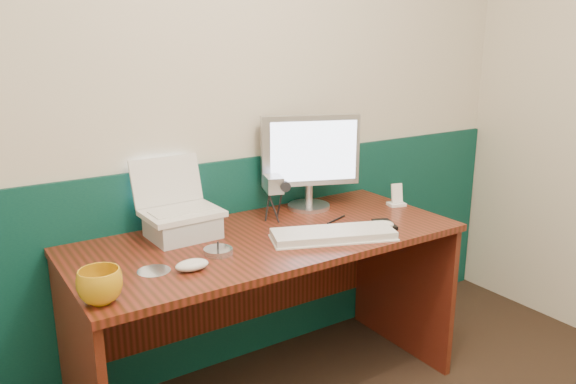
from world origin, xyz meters
TOP-DOWN VIEW (x-y plane):
  - back_wall at (0.00, 1.75)m, footprint 3.50×0.04m
  - wainscot at (0.00, 1.74)m, footprint 3.48×0.02m
  - desk at (0.03, 1.38)m, footprint 1.60×0.70m
  - laptop_riser at (-0.26, 1.56)m, footprint 0.27×0.23m
  - laptop at (-0.26, 1.56)m, footprint 0.31×0.24m
  - monitor at (0.40, 1.61)m, footprint 0.48×0.29m
  - keyboard at (0.24, 1.21)m, footprint 0.52×0.33m
  - mouse_right at (0.48, 1.18)m, footprint 0.12×0.09m
  - mouse_left at (-0.37, 1.22)m, footprint 0.13×0.08m
  - mug at (-0.71, 1.14)m, footprint 0.15×0.15m
  - camcorder at (0.16, 1.54)m, footprint 0.12×0.14m
  - cd_spindle at (-0.23, 1.31)m, footprint 0.11×0.11m
  - cd_loose_a at (-0.49, 1.29)m, footprint 0.12×0.12m
  - pen at (0.39, 1.38)m, footprint 0.13×0.06m
  - papers at (0.20, 1.32)m, footprint 0.16×0.11m
  - dock at (0.77, 1.41)m, footprint 0.09×0.08m
  - music_player at (0.77, 1.41)m, footprint 0.06×0.04m
  - pda at (0.52, 1.21)m, footprint 0.12×0.15m

SIDE VIEW (x-z plane):
  - desk at x=0.03m, z-range 0.00..0.75m
  - wainscot at x=0.00m, z-range 0.00..1.00m
  - cd_loose_a at x=-0.49m, z-range 0.75..0.75m
  - papers at x=0.20m, z-range 0.75..0.75m
  - pen at x=0.39m, z-range 0.75..0.76m
  - dock at x=0.77m, z-range 0.75..0.76m
  - pda at x=0.52m, z-range 0.75..0.77m
  - cd_spindle at x=-0.23m, z-range 0.75..0.77m
  - keyboard at x=0.24m, z-range 0.75..0.78m
  - mouse_right at x=0.48m, z-range 0.75..0.79m
  - mouse_left at x=-0.37m, z-range 0.75..0.79m
  - laptop_riser at x=-0.26m, z-range 0.75..0.84m
  - mug at x=-0.71m, z-range 0.75..0.86m
  - music_player at x=0.77m, z-range 0.76..0.86m
  - camcorder at x=0.16m, z-range 0.75..0.94m
  - laptop at x=-0.26m, z-range 0.84..1.09m
  - monitor at x=0.40m, z-range 0.75..1.21m
  - back_wall at x=0.00m, z-range 0.00..2.50m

